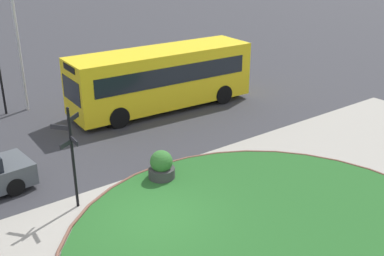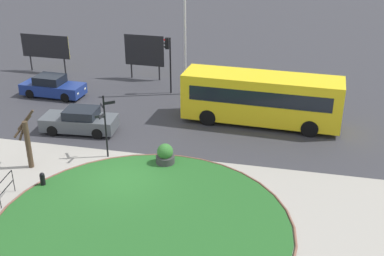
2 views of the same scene
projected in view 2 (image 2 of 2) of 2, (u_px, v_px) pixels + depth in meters
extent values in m
plane|color=#333338|center=(123.00, 180.00, 23.16)|extent=(120.00, 120.00, 0.00)
cube|color=#9E998E|center=(110.00, 197.00, 21.73)|extent=(32.00, 8.78, 0.02)
cylinder|color=#235B23|center=(142.00, 225.00, 19.73)|extent=(12.30, 12.30, 0.10)
torus|color=brown|center=(142.00, 225.00, 19.73)|extent=(12.61, 12.61, 0.11)
cylinder|color=black|center=(106.00, 128.00, 24.65)|extent=(0.09, 0.09, 3.37)
sphere|color=black|center=(103.00, 96.00, 23.93)|extent=(0.10, 0.10, 0.10)
cube|color=black|center=(110.00, 103.00, 24.22)|extent=(0.46, 0.36, 0.15)
cube|color=black|center=(102.00, 106.00, 24.49)|extent=(0.41, 0.50, 0.15)
cube|color=black|center=(102.00, 116.00, 24.05)|extent=(0.07, 0.55, 0.15)
cube|color=black|center=(99.00, 117.00, 24.32)|extent=(0.43, 0.25, 0.15)
cylinder|color=black|center=(43.00, 181.00, 22.51)|extent=(0.24, 0.24, 0.58)
sphere|color=black|center=(42.00, 175.00, 22.37)|extent=(0.23, 0.23, 0.23)
cylinder|color=black|center=(13.00, 181.00, 21.97)|extent=(0.04, 0.04, 1.13)
cube|color=yellow|center=(261.00, 98.00, 28.70)|extent=(9.53, 2.97, 2.76)
cube|color=black|center=(259.00, 99.00, 27.43)|extent=(8.28, 0.42, 0.88)
cube|color=black|center=(265.00, 85.00, 29.66)|extent=(8.28, 0.42, 0.88)
cube|color=black|center=(186.00, 88.00, 29.80)|extent=(0.12, 2.06, 1.10)
cube|color=black|center=(186.00, 73.00, 29.38)|extent=(0.09, 1.38, 0.28)
cylinder|color=black|center=(208.00, 117.00, 28.90)|extent=(1.01, 0.35, 1.00)
cylinder|color=black|center=(216.00, 104.00, 30.93)|extent=(1.01, 0.35, 1.00)
cylinder|color=black|center=(310.00, 128.00, 27.43)|extent=(1.01, 0.35, 1.00)
cylinder|color=black|center=(312.00, 113.00, 29.46)|extent=(1.01, 0.35, 1.00)
cube|color=navy|center=(53.00, 89.00, 33.42)|extent=(4.45, 1.92, 0.75)
cube|color=black|center=(50.00, 79.00, 33.19)|extent=(1.96, 1.60, 0.57)
cube|color=#EAEACC|center=(85.00, 89.00, 33.32)|extent=(0.03, 0.20, 0.12)
cube|color=#EAEACC|center=(78.00, 94.00, 32.41)|extent=(0.03, 0.20, 0.12)
cylinder|color=black|center=(76.00, 90.00, 33.87)|extent=(0.65, 0.25, 0.64)
cylinder|color=black|center=(65.00, 97.00, 32.50)|extent=(0.65, 0.25, 0.64)
cylinder|color=black|center=(42.00, 86.00, 34.53)|extent=(0.65, 0.25, 0.64)
cylinder|color=black|center=(30.00, 94.00, 33.16)|extent=(0.65, 0.25, 0.64)
cube|color=#474C51|center=(79.00, 123.00, 28.02)|extent=(4.47, 2.08, 0.77)
cube|color=black|center=(81.00, 113.00, 27.74)|extent=(1.96, 1.67, 0.50)
cube|color=#EAEACC|center=(40.00, 123.00, 27.82)|extent=(0.04, 0.20, 0.12)
cube|color=#EAEACC|center=(48.00, 117.00, 28.77)|extent=(0.04, 0.20, 0.12)
cylinder|color=black|center=(53.00, 131.00, 27.59)|extent=(0.66, 0.27, 0.64)
cylinder|color=black|center=(63.00, 120.00, 29.01)|extent=(0.66, 0.27, 0.64)
cylinder|color=black|center=(97.00, 133.00, 27.23)|extent=(0.66, 0.27, 0.64)
cylinder|color=black|center=(106.00, 122.00, 28.66)|extent=(0.66, 0.27, 0.64)
cylinder|color=black|center=(170.00, 66.00, 33.44)|extent=(0.11, 0.11, 4.00)
cube|color=black|center=(167.00, 43.00, 32.77)|extent=(0.31, 0.31, 0.78)
sphere|color=red|center=(165.00, 40.00, 32.67)|extent=(0.16, 0.16, 0.16)
sphere|color=black|center=(165.00, 43.00, 32.77)|extent=(0.16, 0.16, 0.16)
sphere|color=black|center=(165.00, 47.00, 32.87)|extent=(0.16, 0.16, 0.16)
cylinder|color=#B7B7BC|center=(185.00, 39.00, 32.41)|extent=(0.16, 0.16, 7.88)
cylinder|color=black|center=(131.00, 64.00, 36.88)|extent=(0.12, 0.12, 2.27)
cylinder|color=black|center=(159.00, 66.00, 36.36)|extent=(0.12, 0.12, 2.27)
cube|color=yellow|center=(144.00, 50.00, 36.15)|extent=(3.02, 0.21, 2.25)
cube|color=black|center=(144.00, 51.00, 36.09)|extent=(3.12, 0.12, 2.35)
cylinder|color=black|center=(30.00, 58.00, 38.63)|extent=(0.12, 0.12, 2.12)
cylinder|color=black|center=(64.00, 60.00, 37.92)|extent=(0.12, 0.12, 2.12)
cube|color=yellow|center=(46.00, 46.00, 37.84)|extent=(4.05, 0.27, 1.74)
cube|color=black|center=(45.00, 46.00, 37.78)|extent=(4.15, 0.18, 1.84)
cylinder|color=#383838|center=(165.00, 160.00, 24.50)|extent=(0.96, 0.96, 0.47)
sphere|color=#33702D|center=(165.00, 152.00, 24.29)|extent=(0.82, 0.82, 0.82)
cylinder|color=#423323|center=(28.00, 145.00, 23.79)|extent=(0.27, 0.27, 2.53)
cylinder|color=#423323|center=(23.00, 126.00, 23.79)|extent=(0.76, 0.86, 1.05)
cylinder|color=#423323|center=(23.00, 131.00, 23.61)|extent=(0.29, 0.62, 0.87)
cylinder|color=#423323|center=(26.00, 120.00, 23.66)|extent=(0.88, 0.49, 1.04)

